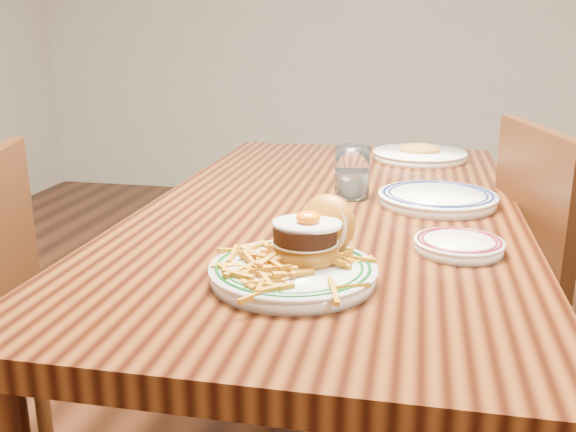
% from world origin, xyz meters
% --- Properties ---
extents(table, '(0.85, 1.60, 0.75)m').
position_xyz_m(table, '(0.00, 0.00, 0.66)').
color(table, black).
rests_on(table, floor).
extents(chair_right, '(0.52, 0.52, 0.94)m').
position_xyz_m(chair_right, '(0.57, 0.08, 0.50)').
color(chair_right, '#3C1B0C').
rests_on(chair_right, floor).
extents(main_plate, '(0.27, 0.29, 0.13)m').
position_xyz_m(main_plate, '(0.01, -0.46, 0.79)').
color(main_plate, white).
rests_on(main_plate, table).
extents(side_plate, '(0.16, 0.16, 0.02)m').
position_xyz_m(side_plate, '(0.27, -0.27, 0.76)').
color(side_plate, white).
rests_on(side_plate, table).
extents(rear_plate, '(0.27, 0.27, 0.03)m').
position_xyz_m(rear_plate, '(0.24, 0.06, 0.77)').
color(rear_plate, white).
rests_on(rear_plate, table).
extents(water_glass, '(0.08, 0.08, 0.13)m').
position_xyz_m(water_glass, '(0.04, 0.08, 0.81)').
color(water_glass, white).
rests_on(water_glass, table).
extents(far_plate, '(0.29, 0.29, 0.05)m').
position_xyz_m(far_plate, '(0.20, 0.59, 0.77)').
color(far_plate, white).
rests_on(far_plate, table).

